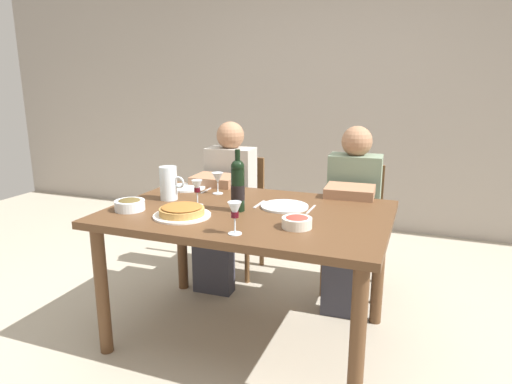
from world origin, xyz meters
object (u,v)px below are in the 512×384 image
Objects in this scene: olive_bowl at (130,204)px; dinner_plate_right_setting at (186,188)px; wine_glass_left_diner at (218,179)px; chair_left at (237,206)px; wine_glass_right_diner at (235,212)px; dinner_plate_left_setting at (285,206)px; diner_right at (351,212)px; diner_left at (225,199)px; chair_right at (355,219)px; wine_bottle at (238,185)px; baked_tart at (182,211)px; dining_table at (248,227)px; wine_glass_centre at (197,188)px; salad_bowl at (297,222)px; water_pitcher at (169,185)px.

olive_bowl is 0.56m from dinner_plate_right_setting.
wine_glass_left_diner reaches higher than chair_left.
wine_glass_right_diner is (0.69, -0.15, 0.07)m from olive_bowl.
dinner_plate_right_setting is at bearing 164.55° from dinner_plate_left_setting.
dinner_plate_right_setting is 0.65m from chair_left.
wine_glass_right_diner is 1.14m from diner_right.
dinner_plate_left_setting is at bearing 136.75° from diner_left.
chair_right is at bearing 70.25° from dinner_plate_left_setting.
wine_bottle reaches higher than baked_tart.
olive_bowl is at bearing 167.32° from wine_glass_right_diner.
dinner_plate_left_setting reaches higher than dining_table.
wine_glass_centre is 0.13× the size of diner_right.
diner_right is (0.90, 0.00, 0.00)m from diner_left.
wine_glass_right_diner is at bearing -77.12° from dining_table.
diner_left is at bearing 123.70° from dining_table.
diner_right is (0.50, 0.69, -0.28)m from wine_bottle.
wine_glass_left_diner is at bearing 24.13° from diner_right.
diner_left is (-0.40, 0.69, -0.28)m from wine_bottle.
dining_table is 5.66× the size of dinner_plate_left_setting.
wine_glass_right_diner reaches higher than dinner_plate_right_setting.
wine_bottle is at bearing 51.08° from diner_right.
dining_table is 10.31× the size of salad_bowl.
salad_bowl is at bearing 123.63° from chair_left.
diner_left is (-0.77, 0.86, -0.17)m from salad_bowl.
diner_left is at bearing 116.95° from wine_glass_right_diner.
wine_glass_right_diner is at bearing -58.62° from wine_glass_left_diner.
dining_table is at bearing 60.88° from chair_right.
baked_tart is at bearing 54.39° from chair_right.
salad_bowl is 0.17× the size of chair_right.
baked_tart is 0.41m from wine_glass_right_diner.
olive_bowl is at bearing 44.27° from chair_right.
diner_left is at bearing 100.61° from baked_tart.
wine_bottle is 0.85m from diner_left.
olive_bowl is at bearing -155.33° from dinner_plate_left_setting.
wine_glass_centre is at bearing 97.54° from chair_left.
baked_tart reaches higher than salad_bowl.
baked_tart is 1.18m from chair_left.
chair_left is at bearing 113.46° from wine_bottle.
diner_right is at bearing 178.25° from diner_left.
wine_glass_centre is at bearing 164.18° from salad_bowl.
wine_glass_left_diner is at bearing 47.46° from water_pitcher.
wine_bottle is 1.36× the size of dinner_plate_right_setting.
chair_right reaches higher than olive_bowl.
dinner_plate_right_setting is (-0.26, 0.34, -0.10)m from wine_glass_centre.
dining_table is 6.14× the size of dinner_plate_right_setting.
diner_right reaches higher than wine_bottle.
dinner_plate_right_setting is at bearing 98.74° from water_pitcher.
wine_bottle is at bearing -34.51° from dinner_plate_right_setting.
dinner_plate_left_setting is 0.87m from chair_right.
wine_bottle is 2.49× the size of wine_glass_left_diner.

